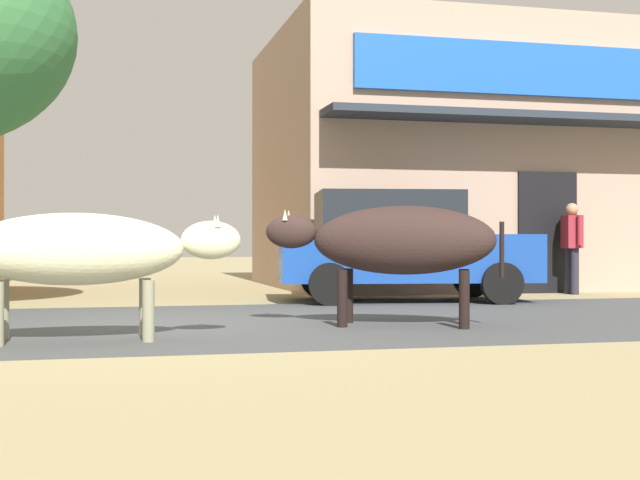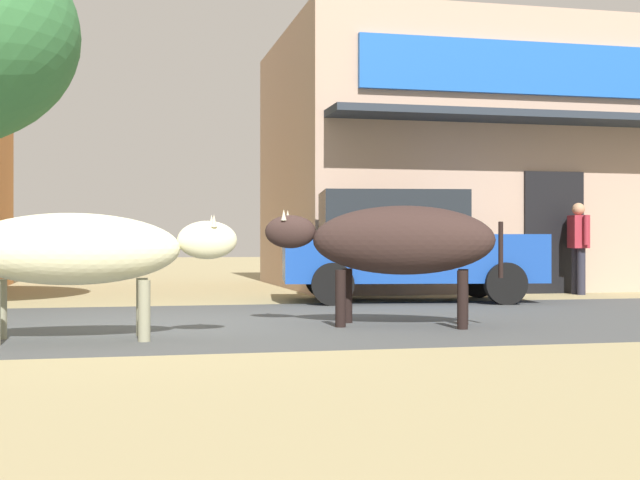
{
  "view_description": "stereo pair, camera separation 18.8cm",
  "coord_description": "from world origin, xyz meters",
  "px_view_note": "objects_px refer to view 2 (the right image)",
  "views": [
    {
      "loc": [
        -0.68,
        -9.67,
        0.9
      ],
      "look_at": [
        1.76,
        0.22,
        0.91
      ],
      "focal_mm": 49.55,
      "sensor_mm": 36.0,
      "label": 1
    },
    {
      "loc": [
        -0.49,
        -9.71,
        0.9
      ],
      "look_at": [
        1.76,
        0.22,
        0.91
      ],
      "focal_mm": 49.55,
      "sensor_mm": 36.0,
      "label": 2
    }
  ],
  "objects_px": {
    "cow_near_brown": "(80,250)",
    "pedestrian_by_shop": "(578,241)",
    "parked_hatchback_car": "(404,245)",
    "cow_far_dark": "(397,241)"
  },
  "relations": [
    {
      "from": "parked_hatchback_car",
      "to": "cow_near_brown",
      "type": "distance_m",
      "value": 6.25
    },
    {
      "from": "parked_hatchback_car",
      "to": "pedestrian_by_shop",
      "type": "relative_size",
      "value": 2.58
    },
    {
      "from": "parked_hatchback_car",
      "to": "cow_far_dark",
      "type": "height_order",
      "value": "parked_hatchback_car"
    },
    {
      "from": "parked_hatchback_car",
      "to": "pedestrian_by_shop",
      "type": "height_order",
      "value": "parked_hatchback_car"
    },
    {
      "from": "cow_far_dark",
      "to": "cow_near_brown",
      "type": "bearing_deg",
      "value": -168.48
    },
    {
      "from": "cow_near_brown",
      "to": "cow_far_dark",
      "type": "relative_size",
      "value": 1.04
    },
    {
      "from": "cow_near_brown",
      "to": "pedestrian_by_shop",
      "type": "distance_m",
      "value": 9.49
    },
    {
      "from": "cow_near_brown",
      "to": "pedestrian_by_shop",
      "type": "height_order",
      "value": "pedestrian_by_shop"
    },
    {
      "from": "cow_near_brown",
      "to": "cow_far_dark",
      "type": "bearing_deg",
      "value": 11.52
    },
    {
      "from": "parked_hatchback_car",
      "to": "pedestrian_by_shop",
      "type": "xyz_separation_m",
      "value": [
        3.39,
        0.93,
        0.06
      ]
    }
  ]
}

